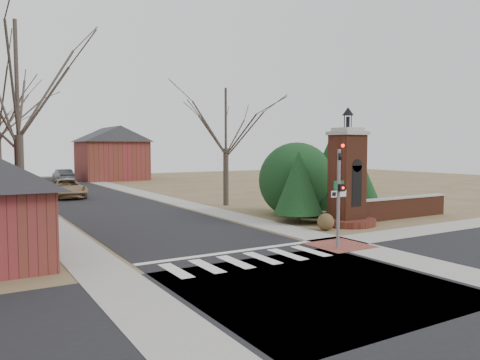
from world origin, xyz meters
TOP-DOWN VIEW (x-y plane):
  - ground at (0.00, 0.00)m, footprint 120.00×120.00m
  - main_street at (0.00, 22.00)m, footprint 8.00×70.00m
  - cross_street at (0.00, -3.00)m, footprint 120.00×8.00m
  - crosswalk_zone at (0.00, 0.80)m, footprint 8.00×2.20m
  - stop_bar at (0.00, 2.30)m, footprint 8.00×0.35m
  - sidewalk_right_main at (5.20, 22.00)m, footprint 2.00×60.00m
  - sidewalk_left at (-5.20, 22.00)m, footprint 2.00×60.00m
  - curb_apron at (4.80, 1.00)m, footprint 2.40×2.40m
  - traffic_signal_pole at (4.30, 0.57)m, footprint 0.28×0.41m
  - sign_post at (5.59, 1.99)m, footprint 0.90×0.07m
  - brick_gate_monument at (9.00, 4.99)m, footprint 3.20×3.20m
  - brick_garden_wall at (13.50, 5.00)m, footprint 7.50×0.50m
  - house_distant_right at (7.99, 47.99)m, footprint 8.80×8.80m
  - evergreen_near at (7.20, 7.00)m, footprint 2.80×2.80m
  - evergreen_mid at (10.50, 8.20)m, footprint 3.40×3.40m
  - evergreen_far at (12.50, 7.20)m, footprint 2.40×2.40m
  - evergreen_mass at (9.00, 9.50)m, footprint 4.80×4.80m
  - bare_tree_0 at (-7.00, 9.00)m, footprint 8.05×8.05m
  - bare_tree_3 at (7.50, 16.00)m, footprint 7.00×7.00m
  - pickup_truck at (-1.60, 27.53)m, footprint 2.69×5.76m
  - distant_car at (1.60, 46.80)m, footprint 1.88×4.87m
  - dry_shrub_left at (6.80, 4.21)m, footprint 0.88×0.88m
  - dry_shrub_right at (9.30, 4.60)m, footprint 0.68×0.68m

SIDE VIEW (x-z plane):
  - ground at x=0.00m, z-range 0.00..0.00m
  - main_street at x=0.00m, z-range 0.00..0.01m
  - cross_street at x=0.00m, z-range 0.00..0.01m
  - crosswalk_zone at x=0.00m, z-range 0.00..0.02m
  - stop_bar at x=0.00m, z-range 0.00..0.02m
  - sidewalk_right_main at x=5.20m, z-range 0.00..0.02m
  - sidewalk_left at x=-5.20m, z-range 0.00..0.02m
  - curb_apron at x=4.80m, z-range 0.00..0.02m
  - dry_shrub_right at x=9.30m, z-range 0.00..0.68m
  - dry_shrub_left at x=6.80m, z-range 0.00..0.88m
  - brick_garden_wall at x=13.50m, z-range 0.01..1.31m
  - distant_car at x=1.60m, z-range 0.00..1.58m
  - pickup_truck at x=-1.60m, z-range 0.00..1.60m
  - evergreen_far at x=12.50m, z-range 0.25..3.55m
  - sign_post at x=5.59m, z-range 0.57..3.32m
  - brick_gate_monument at x=9.00m, z-range -1.07..5.40m
  - evergreen_near at x=7.20m, z-range 0.25..4.35m
  - evergreen_mass at x=9.00m, z-range 0.00..4.80m
  - traffic_signal_pole at x=4.30m, z-range 0.34..4.84m
  - evergreen_mid at x=10.50m, z-range 0.25..4.95m
  - house_distant_right at x=7.99m, z-range 0.00..7.30m
  - bare_tree_3 at x=7.50m, z-range 1.84..11.54m
  - bare_tree_0 at x=-7.00m, z-range 2.12..13.27m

